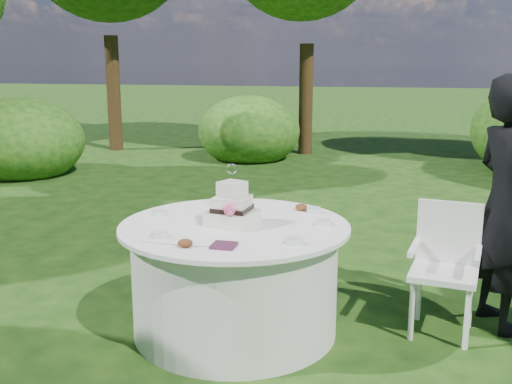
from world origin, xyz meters
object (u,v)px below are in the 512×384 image
cake (232,209)px  table (235,277)px  napkins (224,245)px  guest (507,204)px  chair (446,259)px

cake → table: bearing=77.5°
napkins → cake: size_ratio=0.33×
guest → cake: size_ratio=4.23×
napkins → table: size_ratio=0.09×
cake → napkins: bearing=-79.8°
guest → chair: (-0.39, -0.18, -0.37)m
guest → table: bearing=83.5°
chair → table: bearing=-165.4°
table → cake: 0.50m
chair → cake: bearing=-164.4°
napkins → table: 0.64m
napkins → table: bearing=98.9°
guest → cake: guest is taller
napkins → chair: chair is taller
napkins → chair: bearing=33.2°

